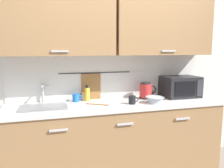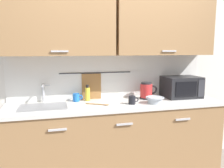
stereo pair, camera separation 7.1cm
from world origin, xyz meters
name	(u,v)px [view 1 (the left image)]	position (x,y,z in m)	size (l,w,h in m)	color
counter_unit	(116,139)	(-0.01, 0.30, 0.46)	(2.53, 0.64, 0.90)	#997047
back_wall_assembly	(111,49)	(0.00, 0.53, 1.52)	(3.70, 0.41, 2.50)	silver
sink_faucet	(43,91)	(-0.83, 0.53, 1.04)	(0.09, 0.17, 0.22)	#B2B5BA
microwave	(180,87)	(0.91, 0.41, 1.04)	(0.46, 0.35, 0.27)	black
electric_kettle	(146,91)	(0.43, 0.43, 1.00)	(0.23, 0.16, 0.21)	black
dish_soap_bottle	(87,94)	(-0.31, 0.50, 0.99)	(0.06, 0.06, 0.20)	yellow
mug_near_sink	(76,98)	(-0.45, 0.49, 0.95)	(0.12, 0.08, 0.09)	blue
mixing_bowl	(155,99)	(0.42, 0.16, 0.94)	(0.21, 0.21, 0.08)	#A5ADB7
mug_by_kettle	(132,100)	(0.15, 0.19, 0.95)	(0.12, 0.08, 0.09)	black
wooden_spoon	(100,104)	(-0.21, 0.24, 0.91)	(0.25, 0.16, 0.01)	#9E7042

